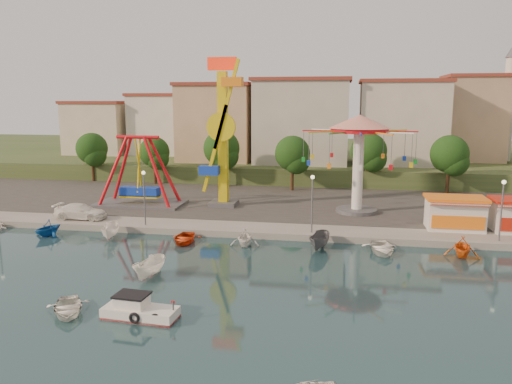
% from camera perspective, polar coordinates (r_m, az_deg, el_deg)
% --- Properties ---
extents(ground, '(200.00, 200.00, 0.00)m').
position_cam_1_polar(ground, '(35.26, -8.39, -10.35)').
color(ground, '#15323B').
rests_on(ground, ground).
extents(quay_deck, '(200.00, 100.00, 0.60)m').
position_cam_1_polar(quay_deck, '(94.63, 3.44, 3.01)').
color(quay_deck, '#9E998E').
rests_on(quay_deck, ground).
extents(asphalt_pad, '(90.00, 28.00, 0.01)m').
position_cam_1_polar(asphalt_pad, '(63.27, 0.12, -0.37)').
color(asphalt_pad, '#4C4944').
rests_on(asphalt_pad, quay_deck).
extents(hill_terrace, '(200.00, 60.00, 3.00)m').
position_cam_1_polar(hill_terrace, '(99.42, 3.78, 4.06)').
color(hill_terrace, '#384C26').
rests_on(hill_terrace, ground).
extents(pirate_ship_ride, '(10.00, 5.00, 8.00)m').
position_cam_1_polar(pirate_ship_ride, '(58.28, -13.21, 2.20)').
color(pirate_ship_ride, '#59595E').
rests_on(pirate_ship_ride, quay_deck).
extents(kamikaze_tower, '(4.06, 3.10, 16.50)m').
position_cam_1_polar(kamikaze_tower, '(55.86, -3.72, 6.44)').
color(kamikaze_tower, '#59595E').
rests_on(kamikaze_tower, quay_deck).
extents(wave_swinger, '(11.60, 11.60, 10.40)m').
position_cam_1_polar(wave_swinger, '(53.64, 11.68, 5.66)').
color(wave_swinger, '#59595E').
rests_on(wave_swinger, quay_deck).
extents(booth_left, '(5.40, 3.78, 3.08)m').
position_cam_1_polar(booth_left, '(49.91, 21.78, -2.23)').
color(booth_left, white).
rests_on(booth_left, quay_deck).
extents(lamp_post_1, '(0.14, 0.14, 5.00)m').
position_cam_1_polar(lamp_post_1, '(48.90, -12.63, -0.85)').
color(lamp_post_1, '#59595E').
rests_on(lamp_post_1, quay_deck).
extents(lamp_post_2, '(0.14, 0.14, 5.00)m').
position_cam_1_polar(lamp_post_2, '(45.29, 6.43, -1.55)').
color(lamp_post_2, '#59595E').
rests_on(lamp_post_2, quay_deck).
extents(lamp_post_3, '(0.14, 0.14, 5.00)m').
position_cam_1_polar(lamp_post_3, '(47.15, 26.23, -2.10)').
color(lamp_post_3, '#59595E').
rests_on(lamp_post_3, quay_deck).
extents(tree_0, '(4.60, 4.60, 7.19)m').
position_cam_1_polar(tree_0, '(77.75, -18.25, 4.74)').
color(tree_0, '#382314').
rests_on(tree_0, quay_deck).
extents(tree_1, '(4.35, 4.35, 6.80)m').
position_cam_1_polar(tree_1, '(72.91, -11.54, 4.49)').
color(tree_1, '#382314').
rests_on(tree_1, quay_deck).
extents(tree_2, '(5.02, 5.02, 7.85)m').
position_cam_1_polar(tree_2, '(69.39, -3.96, 4.99)').
color(tree_2, '#382314').
rests_on(tree_2, quay_deck).
extents(tree_3, '(4.68, 4.68, 7.32)m').
position_cam_1_polar(tree_3, '(66.30, 4.19, 4.42)').
color(tree_3, '#382314').
rests_on(tree_3, quay_deck).
extents(tree_4, '(4.86, 4.86, 7.60)m').
position_cam_1_polar(tree_4, '(69.00, 12.76, 4.58)').
color(tree_4, '#382314').
rests_on(tree_4, quay_deck).
extents(tree_5, '(4.83, 4.83, 7.54)m').
position_cam_1_polar(tree_5, '(68.43, 21.24, 4.06)').
color(tree_5, '#382314').
rests_on(tree_5, quay_deck).
extents(building_0, '(9.26, 9.53, 11.87)m').
position_cam_1_polar(building_0, '(89.02, -19.84, 7.54)').
color(building_0, beige).
rests_on(building_0, hill_terrace).
extents(building_1, '(12.33, 9.01, 8.63)m').
position_cam_1_polar(building_1, '(88.74, -11.24, 6.89)').
color(building_1, silver).
rests_on(building_1, hill_terrace).
extents(building_2, '(11.95, 9.28, 11.23)m').
position_cam_1_polar(building_2, '(85.39, -2.80, 7.82)').
color(building_2, tan).
rests_on(building_2, hill_terrace).
extents(building_3, '(12.59, 10.50, 9.20)m').
position_cam_1_polar(building_3, '(80.35, 6.41, 6.88)').
color(building_3, beige).
rests_on(building_3, hill_terrace).
extents(building_4, '(10.75, 9.23, 9.24)m').
position_cam_1_polar(building_4, '(84.01, 15.83, 6.72)').
color(building_4, beige).
rests_on(building_4, hill_terrace).
extents(building_5, '(12.77, 10.96, 11.21)m').
position_cam_1_polar(building_5, '(84.51, 25.05, 6.83)').
color(building_5, tan).
rests_on(building_5, hill_terrace).
extents(minaret, '(2.80, 2.80, 18.00)m').
position_cam_1_polar(minaret, '(88.94, 26.93, 9.37)').
color(minaret, silver).
rests_on(minaret, hill_terrace).
extents(cabin_motorboat, '(4.46, 1.98, 1.53)m').
position_cam_1_polar(cabin_motorboat, '(30.48, -13.27, -13.12)').
color(cabin_motorboat, white).
rests_on(cabin_motorboat, ground).
extents(rowboat_a, '(3.87, 4.26, 0.72)m').
position_cam_1_polar(rowboat_a, '(32.25, -20.74, -12.28)').
color(rowboat_a, white).
rests_on(rowboat_a, ground).
extents(skiff, '(1.88, 3.84, 1.42)m').
position_cam_1_polar(skiff, '(36.57, -12.06, -8.52)').
color(skiff, white).
rests_on(skiff, ground).
extents(van, '(5.28, 2.19, 1.53)m').
position_cam_1_polar(van, '(53.60, -19.40, -2.12)').
color(van, white).
rests_on(van, quay_deck).
extents(moored_boat_1, '(3.25, 3.52, 1.54)m').
position_cam_1_polar(moored_boat_1, '(50.47, -22.71, -3.78)').
color(moored_boat_1, '#1250A0').
rests_on(moored_boat_1, ground).
extents(moored_boat_2, '(2.24, 3.86, 1.40)m').
position_cam_1_polar(moored_boat_2, '(47.43, -16.28, -4.35)').
color(moored_boat_2, white).
rests_on(moored_boat_2, ground).
extents(moored_boat_3, '(3.01, 3.99, 0.78)m').
position_cam_1_polar(moored_boat_3, '(44.92, -8.23, -5.26)').
color(moored_boat_3, red).
rests_on(moored_boat_3, ground).
extents(moored_boat_4, '(2.90, 3.24, 1.53)m').
position_cam_1_polar(moored_boat_4, '(43.45, -1.29, -5.17)').
color(moored_boat_4, white).
rests_on(moored_boat_4, ground).
extents(moored_boat_5, '(2.10, 3.97, 1.46)m').
position_cam_1_polar(moored_boat_5, '(42.71, 7.30, -5.59)').
color(moored_boat_5, '#59595E').
rests_on(moored_boat_5, ground).
extents(moored_boat_6, '(3.30, 4.35, 0.85)m').
position_cam_1_polar(moored_boat_6, '(42.90, 14.17, -6.18)').
color(moored_boat_6, white).
rests_on(moored_boat_6, ground).
extents(moored_boat_7, '(3.24, 3.59, 1.66)m').
position_cam_1_polar(moored_boat_7, '(43.74, 22.50, -5.79)').
color(moored_boat_7, orange).
rests_on(moored_boat_7, ground).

